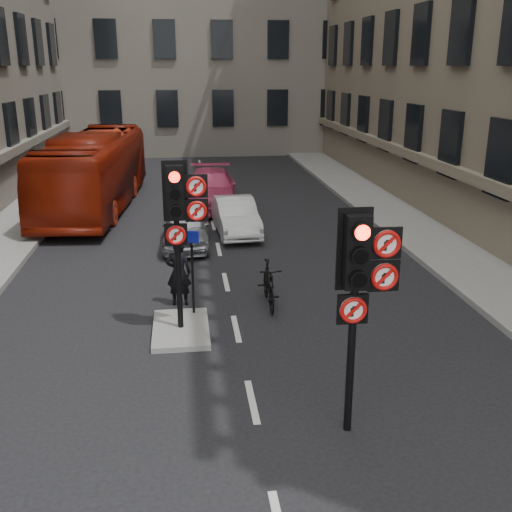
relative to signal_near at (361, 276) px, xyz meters
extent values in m
plane|color=black|center=(-1.49, -0.99, -2.58)|extent=(120.00, 120.00, 0.00)
cube|color=gray|center=(5.71, 11.01, -2.50)|extent=(3.00, 50.00, 0.16)
cube|color=gray|center=(-2.69, 4.01, -2.52)|extent=(1.20, 2.00, 0.12)
cylinder|color=black|center=(-0.09, 0.01, -1.38)|extent=(0.12, 0.12, 2.40)
cube|color=black|center=(-0.09, 0.01, 0.37)|extent=(0.36, 0.28, 1.10)
cube|color=black|center=(-0.09, 0.14, 0.37)|extent=(0.52, 0.03, 1.25)
cylinder|color=#FF1407|center=(-0.09, -0.24, 0.72)|extent=(0.22, 0.01, 0.22)
cylinder|color=black|center=(-0.09, -0.24, 0.37)|extent=(0.22, 0.01, 0.22)
cylinder|color=black|center=(-0.09, -0.24, 0.02)|extent=(0.22, 0.01, 0.22)
cube|color=black|center=(0.33, -0.01, 0.49)|extent=(0.47, 0.05, 0.47)
cylinder|color=white|center=(0.33, -0.05, 0.49)|extent=(0.41, 0.02, 0.41)
torus|color=#BF0C0A|center=(0.33, -0.07, 0.49)|extent=(0.41, 0.06, 0.41)
cube|color=#BF0C0A|center=(0.33, -0.07, 0.49)|extent=(0.25, 0.01, 0.25)
cube|color=black|center=(0.33, -0.01, -0.01)|extent=(0.47, 0.05, 0.47)
cylinder|color=white|center=(0.33, -0.05, -0.01)|extent=(0.41, 0.02, 0.41)
torus|color=#BF0C0A|center=(0.33, -0.07, -0.01)|extent=(0.41, 0.06, 0.41)
cube|color=#BF0C0A|center=(0.33, -0.07, -0.01)|extent=(0.25, 0.01, 0.25)
cube|color=black|center=(-0.11, -0.01, -0.51)|extent=(0.47, 0.05, 0.47)
cylinder|color=white|center=(-0.11, -0.05, -0.51)|extent=(0.41, 0.02, 0.41)
torus|color=#BF0C0A|center=(-0.11, -0.07, -0.51)|extent=(0.41, 0.06, 0.41)
cube|color=#BF0C0A|center=(-0.11, -0.07, -0.51)|extent=(0.25, 0.01, 0.25)
cylinder|color=black|center=(-2.69, 4.01, -1.26)|extent=(0.12, 0.12, 2.40)
cube|color=black|center=(-2.69, 4.01, 0.49)|extent=(0.36, 0.28, 1.10)
cube|color=black|center=(-2.69, 4.14, 0.49)|extent=(0.52, 0.03, 1.25)
cylinder|color=#FF1407|center=(-2.69, 3.76, 0.84)|extent=(0.22, 0.02, 0.22)
cylinder|color=black|center=(-2.69, 3.76, 0.49)|extent=(0.22, 0.02, 0.22)
cylinder|color=black|center=(-2.69, 3.76, 0.14)|extent=(0.22, 0.02, 0.22)
cube|color=black|center=(-2.27, 3.99, 0.61)|extent=(0.47, 0.05, 0.47)
cylinder|color=white|center=(-2.27, 3.95, 0.61)|extent=(0.41, 0.02, 0.41)
torus|color=#BF0C0A|center=(-2.27, 3.93, 0.61)|extent=(0.41, 0.06, 0.41)
cube|color=#BF0C0A|center=(-2.27, 3.93, 0.61)|extent=(0.25, 0.02, 0.25)
cube|color=black|center=(-2.27, 3.99, 0.11)|extent=(0.47, 0.05, 0.47)
cylinder|color=white|center=(-2.27, 3.95, 0.11)|extent=(0.41, 0.02, 0.41)
torus|color=#BF0C0A|center=(-2.27, 3.93, 0.11)|extent=(0.41, 0.06, 0.41)
cube|color=#BF0C0A|center=(-2.27, 3.93, 0.11)|extent=(0.25, 0.02, 0.25)
cube|color=black|center=(-2.71, 3.99, -0.39)|extent=(0.47, 0.05, 0.47)
cylinder|color=white|center=(-2.71, 3.95, -0.39)|extent=(0.41, 0.02, 0.41)
torus|color=#BF0C0A|center=(-2.71, 3.93, -0.39)|extent=(0.41, 0.06, 0.41)
cube|color=#BF0C0A|center=(-2.71, 3.93, -0.39)|extent=(0.25, 0.02, 0.25)
imported|color=#929499|center=(-2.47, 10.55, -1.97)|extent=(1.58, 3.64, 1.22)
imported|color=silver|center=(-0.78, 11.83, -1.97)|extent=(1.51, 3.77, 1.22)
imported|color=#C23965|center=(-1.41, 16.07, -1.85)|extent=(2.30, 5.12, 1.46)
imported|color=maroon|center=(-5.99, 16.30, -1.07)|extent=(3.35, 10.99, 3.02)
imported|color=black|center=(-0.59, 5.24, -2.04)|extent=(0.53, 1.80, 1.08)
imported|color=black|center=(-2.71, 5.58, -1.77)|extent=(0.61, 0.42, 1.62)
cylinder|color=black|center=(-2.39, 4.76, -1.51)|extent=(0.06, 0.06, 1.91)
cube|color=#0D1690|center=(-2.39, 4.71, -0.65)|extent=(0.33, 0.14, 0.27)
camera|label=1|loc=(-2.53, -7.96, 2.92)|focal=42.00mm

